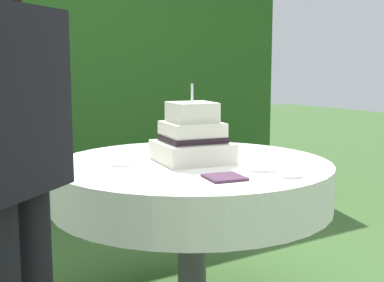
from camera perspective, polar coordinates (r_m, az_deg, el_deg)
The scene contains 8 objects.
foliage_hedge at distance 4.87m, azimuth -17.12°, elevation 10.46°, with size 5.01×0.62×2.88m, color #28561E.
cake_table at distance 2.53m, azimuth -0.01°, elevation -4.81°, with size 1.33×1.33×0.77m.
wedding_cake at distance 2.50m, azimuth 0.05°, elevation 0.34°, with size 0.38×0.38×0.37m.
serving_plate_near at distance 2.45m, azimuth -7.64°, elevation -2.46°, with size 0.11×0.11×0.01m, color white.
serving_plate_far at distance 2.34m, azimuth 7.52°, elevation -2.96°, with size 0.14×0.14×0.01m, color white.
serving_plate_left at distance 2.22m, azimuth 10.58°, elevation -3.68°, with size 0.11×0.11×0.01m, color white.
napkin_stack at distance 2.15m, azimuth 3.55°, elevation -3.97°, with size 0.15×0.15×0.01m, color #4C2D47.
standing_person at distance 1.67m, azimuth -18.97°, elevation -2.61°, with size 0.41×0.38×1.60m.
Camera 1 is at (-1.33, -2.07, 1.23)m, focal length 49.05 mm.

